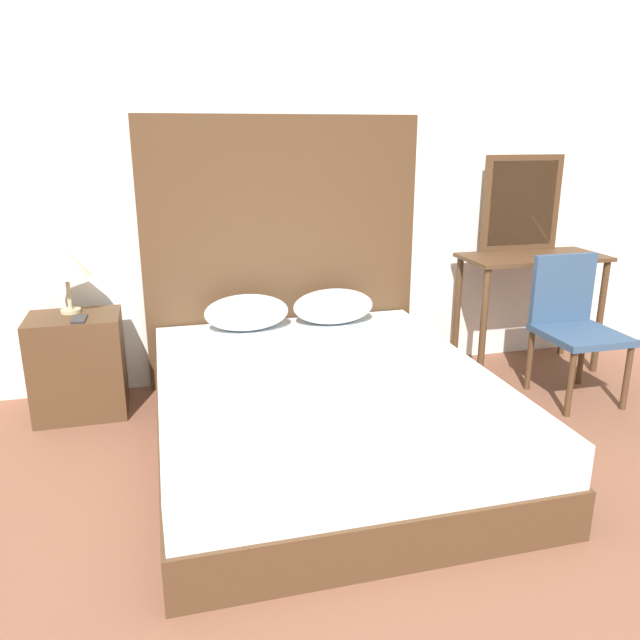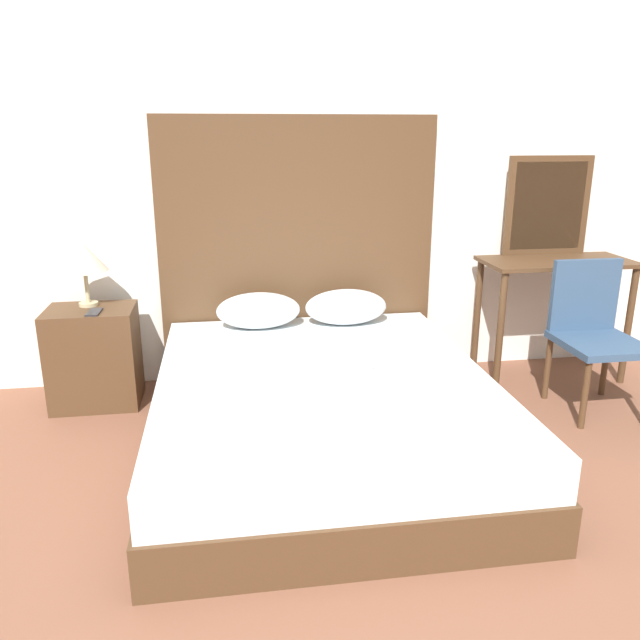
% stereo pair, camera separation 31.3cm
% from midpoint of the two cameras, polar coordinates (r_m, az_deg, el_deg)
% --- Properties ---
extents(wall_back, '(10.00, 0.06, 2.70)m').
position_cam_midpoint_polar(wall_back, '(3.99, -0.43, 13.63)').
color(wall_back, white).
rests_on(wall_back, ground_plane).
extents(bed, '(1.66, 2.01, 0.42)m').
position_cam_midpoint_polar(bed, '(3.20, 3.10, -8.47)').
color(bed, '#4C331E').
rests_on(bed, ground_plane).
extents(headboard, '(1.74, 0.05, 1.67)m').
position_cam_midpoint_polar(headboard, '(3.98, 0.23, 6.18)').
color(headboard, '#4C331E').
rests_on(headboard, ground_plane).
extents(pillow_left, '(0.51, 0.29, 0.22)m').
position_cam_midpoint_polar(pillow_left, '(3.81, -3.33, 0.84)').
color(pillow_left, silver).
rests_on(pillow_left, bed).
extents(pillow_right, '(0.51, 0.29, 0.22)m').
position_cam_midpoint_polar(pillow_right, '(3.89, 4.69, 1.17)').
color(pillow_right, silver).
rests_on(pillow_right, bed).
extents(phone_on_bed, '(0.14, 0.16, 0.01)m').
position_cam_midpoint_polar(phone_on_bed, '(3.16, 6.85, -4.68)').
color(phone_on_bed, '#B7B7BC').
rests_on(phone_on_bed, bed).
extents(nightstand, '(0.50, 0.37, 0.59)m').
position_cam_midpoint_polar(nightstand, '(3.88, -17.79, -3.25)').
color(nightstand, '#4C331E').
rests_on(nightstand, ground_plane).
extents(table_lamp, '(0.27, 0.27, 0.38)m').
position_cam_midpoint_polar(table_lamp, '(3.80, -18.64, 5.40)').
color(table_lamp, tan).
rests_on(table_lamp, nightstand).
extents(phone_on_nightstand, '(0.08, 0.15, 0.01)m').
position_cam_midpoint_polar(phone_on_nightstand, '(3.69, -17.72, 0.66)').
color(phone_on_nightstand, '#232328').
rests_on(phone_on_nightstand, nightstand).
extents(vanity_desk, '(0.94, 0.44, 0.79)m').
position_cam_midpoint_polar(vanity_desk, '(4.34, 22.64, 3.06)').
color(vanity_desk, '#4C331E').
rests_on(vanity_desk, ground_plane).
extents(vanity_mirror, '(0.57, 0.03, 0.64)m').
position_cam_midpoint_polar(vanity_mirror, '(4.43, 22.05, 9.64)').
color(vanity_mirror, '#4C331E').
rests_on(vanity_mirror, vanity_desk).
extents(chair, '(0.44, 0.47, 0.86)m').
position_cam_midpoint_polar(chair, '(4.01, 25.80, -0.66)').
color(chair, '#334C6B').
rests_on(chair, ground_plane).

